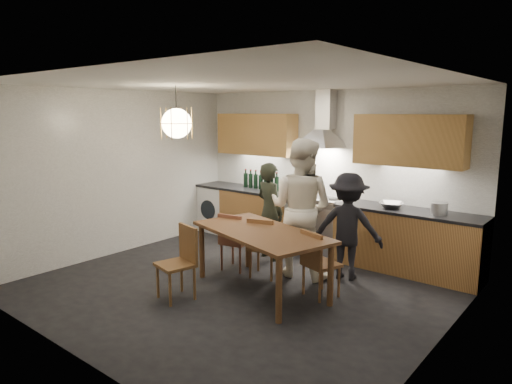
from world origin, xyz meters
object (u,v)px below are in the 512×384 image
Objects in this scene: person_right at (348,226)px; mixing_bowl at (391,205)px; chair_front at (181,257)px; stock_pot at (439,209)px; wine_bottles at (261,180)px; dining_table at (261,238)px; person_mid at (301,208)px; chair_back_left at (233,238)px; person_left at (270,211)px.

person_right is 4.21× the size of mixing_bowl.
chair_front is 4.11× the size of stock_pot.
chair_front is at bearing 38.41° from person_right.
wine_bottles is (-2.45, 0.09, 0.12)m from mixing_bowl.
chair_front is 3.45m from stock_pot.
dining_table is 0.83m from person_mid.
person_left reaches higher than chair_back_left.
chair_back_left is 1.06m from person_mid.
chair_front is 3.06m from mixing_bowl.
mixing_bowl is (1.63, 0.72, 0.19)m from person_left.
person_mid is at bearing -129.73° from mixing_bowl.
person_mid reaches higher than wine_bottles.
mixing_bowl is at bearing 78.56° from dining_table.
mixing_bowl is at bearing -179.97° from stock_pot.
person_left is (-0.08, 1.88, 0.24)m from chair_front.
person_left reaches higher than chair_front.
dining_table is at bearing -51.54° from wine_bottles.
person_left is at bearing -18.32° from person_right.
person_left reaches higher than person_right.
dining_table is at bearing 42.08° from person_right.
chair_front is 0.47× the size of person_mid.
mixing_bowl is 2.46m from wine_bottles.
wine_bottles is (-1.59, 1.13, 0.11)m from person_mid.
dining_table is 2.63× the size of wine_bottles.
person_right is 2.33m from wine_bottles.
wine_bottles is (-2.15, 0.82, 0.34)m from person_right.
person_right reaches higher than dining_table.
mixing_bowl reaches higher than chair_back_left.
person_left is 1.03× the size of person_right.
chair_back_left is at bearing 10.64° from person_right.
person_mid is 0.68m from person_right.
stock_pot is (2.29, 0.72, 0.23)m from person_left.
person_mid is at bearing -161.77° from chair_back_left.
wine_bottles is at bearing 178.30° from stock_pot.
mixing_bowl is at bearing -138.18° from person_mid.
stock_pot reaches higher than mixing_bowl.
person_right is at bearing -160.16° from person_mid.
dining_table is 2.30× the size of chair_front.
person_right is at bearing -142.64° from stock_pot.
wine_bottles is (-0.75, 1.58, 0.58)m from chair_back_left.
stock_pot is at bearing -154.24° from person_mid.
dining_table is at bearing -131.10° from stock_pot.
person_left is at bearing -105.11° from chair_back_left.
chair_front is 0.61× the size of person_right.
wine_bottles is at bearing 144.00° from dining_table.
person_mid is (0.69, 1.57, 0.44)m from chair_front.
person_mid is at bearing 100.60° from dining_table.
stock_pot is (2.36, 1.49, 0.50)m from chair_back_left.
chair_back_left is 1.12m from chair_front.
wine_bottles reaches higher than mixing_bowl.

